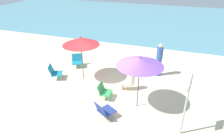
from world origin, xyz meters
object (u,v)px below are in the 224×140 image
object	(u,v)px
umbrella_purple	(140,62)
beach_chair_c	(104,90)
person_a	(159,60)
beach_chair_b	(104,110)
umbrella_red	(81,41)
warning_sign	(188,96)
person_b	(130,80)
beach_chair_d	(77,60)
beach_chair_a	(54,72)

from	to	relation	value
umbrella_purple	beach_chair_c	world-z (taller)	umbrella_purple
person_a	beach_chair_b	bearing A→B (deg)	26.45
umbrella_purple	beach_chair_b	xyz separation A→B (m)	(-0.94, -1.05, -1.51)
umbrella_red	warning_sign	xyz separation A→B (m)	(4.46, -2.18, -0.44)
person_b	umbrella_red	bearing A→B (deg)	-24.37
umbrella_purple	beach_chair_d	size ratio (longest dim) A/B	2.72
beach_chair_b	person_b	distance (m)	2.12
beach_chair_a	beach_chair_c	bearing A→B (deg)	-37.68
person_a	umbrella_red	bearing A→B (deg)	-19.52
umbrella_purple	beach_chair_a	size ratio (longest dim) A/B	2.84
umbrella_purple	person_b	distance (m)	1.81
beach_chair_a	beach_chair_d	xyz separation A→B (m)	(0.40, 1.55, -0.03)
umbrella_red	beach_chair_b	distance (m)	3.34
umbrella_purple	beach_chair_b	world-z (taller)	umbrella_purple
beach_chair_b	warning_sign	xyz separation A→B (m)	(2.56, 0.11, 1.08)
beach_chair_a	person_a	distance (m)	4.94
beach_chair_b	person_a	distance (m)	4.01
beach_chair_b	beach_chair_d	size ratio (longest dim) A/B	1.04
umbrella_red	beach_chair_d	distance (m)	2.08
beach_chair_c	person_b	bearing A→B (deg)	45.67
umbrella_purple	warning_sign	size ratio (longest dim) A/B	0.95
beach_chair_b	person_b	bearing A→B (deg)	20.47
beach_chair_a	person_b	bearing A→B (deg)	-19.43
umbrella_red	beach_chair_d	bearing A→B (deg)	128.39
umbrella_purple	umbrella_red	distance (m)	3.10
umbrella_red	beach_chair_a	size ratio (longest dim) A/B	2.88
beach_chair_c	beach_chair_d	world-z (taller)	beach_chair_d
beach_chair_d	person_b	distance (m)	3.44
umbrella_purple	beach_chair_a	bearing A→B (deg)	169.14
person_a	umbrella_purple	bearing A→B (deg)	37.55
umbrella_purple	person_a	world-z (taller)	umbrella_purple
beach_chair_c	person_a	xyz separation A→B (m)	(1.80, 2.61, 0.47)
beach_chair_a	beach_chair_d	world-z (taller)	beach_chair_a
warning_sign	umbrella_purple	bearing A→B (deg)	161.81
beach_chair_a	beach_chair_c	size ratio (longest dim) A/B	1.13
person_b	person_a	bearing A→B (deg)	-139.18
person_a	beach_chair_c	bearing A→B (deg)	11.75
umbrella_red	beach_chair_a	xyz separation A→B (m)	(-1.28, -0.44, -1.50)
beach_chair_c	beach_chair_a	bearing A→B (deg)	162.84
beach_chair_a	umbrella_purple	bearing A→B (deg)	-34.06
person_a	warning_sign	xyz separation A→B (m)	(1.20, -3.64, 0.61)
beach_chair_c	person_a	size ratio (longest dim) A/B	0.40
umbrella_purple	umbrella_red	xyz separation A→B (m)	(-2.84, 1.23, 0.01)
beach_chair_b	beach_chair_c	size ratio (longest dim) A/B	1.23
beach_chair_a	person_a	size ratio (longest dim) A/B	0.45
umbrella_purple	beach_chair_d	bearing A→B (deg)	147.83
umbrella_red	beach_chair_c	bearing A→B (deg)	-38.25
warning_sign	person_a	bearing A→B (deg)	120.40
warning_sign	umbrella_red	bearing A→B (deg)	166.12
umbrella_red	warning_sign	world-z (taller)	warning_sign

